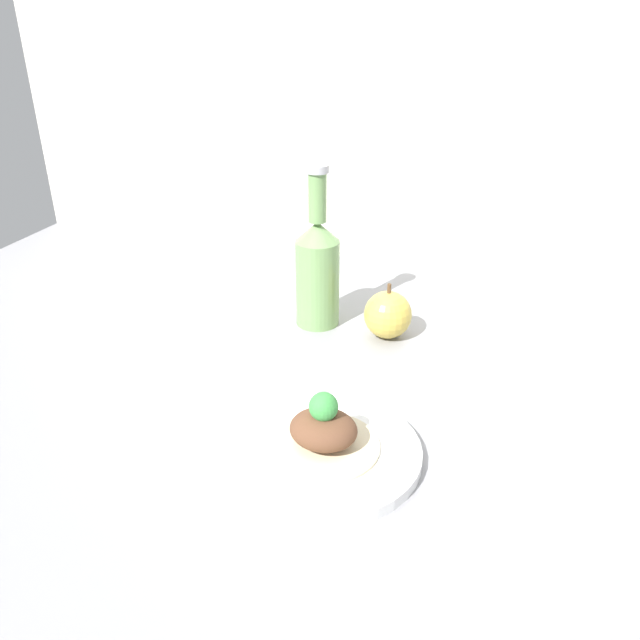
{
  "coord_description": "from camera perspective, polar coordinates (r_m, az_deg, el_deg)",
  "views": [
    {
      "loc": [
        17.96,
        -76.18,
        49.01
      ],
      "look_at": [
        -4.36,
        -0.52,
        9.59
      ],
      "focal_mm": 35.0,
      "sensor_mm": 36.0,
      "label": 1
    }
  ],
  "objects": [
    {
      "name": "plate",
      "position": [
        0.77,
        0.31,
        -11.85
      ],
      "size": [
        23.86,
        23.86,
        1.81
      ],
      "color": "white",
      "rests_on": "ground_plane"
    },
    {
      "name": "cider_bottle",
      "position": [
        1.05,
        -0.23,
        4.79
      ],
      "size": [
        7.42,
        7.42,
        27.4
      ],
      "color": "#729E5B",
      "rests_on": "ground_plane"
    },
    {
      "name": "wall_backsplash",
      "position": [
        1.31,
        9.23,
        22.31
      ],
      "size": [
        180.0,
        3.0,
        80.0
      ],
      "color": "silver",
      "rests_on": "ground_plane"
    },
    {
      "name": "plated_food",
      "position": [
        0.75,
        0.32,
        -10.04
      ],
      "size": [
        13.7,
        13.7,
        7.63
      ],
      "color": "beige",
      "rests_on": "plate"
    },
    {
      "name": "ground_plane",
      "position": [
        0.93,
        2.67,
        -6.57
      ],
      "size": [
        180.0,
        110.0,
        4.0
      ],
      "primitive_type": "cube",
      "color": "gray"
    },
    {
      "name": "apple",
      "position": [
        1.03,
        6.22,
        0.49
      ],
      "size": [
        7.92,
        7.92,
        9.44
      ],
      "color": "gold",
      "rests_on": "ground_plane"
    }
  ]
}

